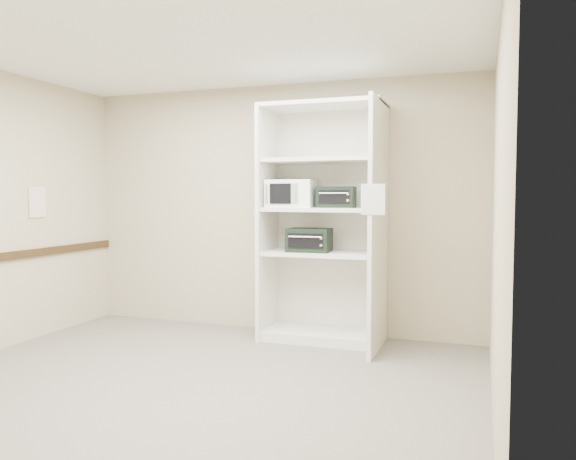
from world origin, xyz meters
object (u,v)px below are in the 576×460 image
(toaster_oven_upper, at_px, (336,197))
(toaster_oven_lower, at_px, (309,240))
(microwave, at_px, (291,194))
(shelving_unit, at_px, (327,231))

(toaster_oven_upper, xyz_separation_m, toaster_oven_lower, (-0.27, -0.06, -0.44))
(microwave, xyz_separation_m, toaster_oven_lower, (0.19, -0.00, -0.47))
(microwave, relative_size, toaster_oven_upper, 1.28)
(toaster_oven_lower, bearing_deg, microwave, 176.63)
(shelving_unit, distance_m, toaster_oven_lower, 0.20)
(microwave, relative_size, toaster_oven_lower, 1.10)
(shelving_unit, distance_m, microwave, 0.53)
(shelving_unit, distance_m, toaster_oven_upper, 0.36)
(microwave, xyz_separation_m, toaster_oven_upper, (0.46, 0.06, -0.04))
(shelving_unit, relative_size, toaster_oven_lower, 5.65)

